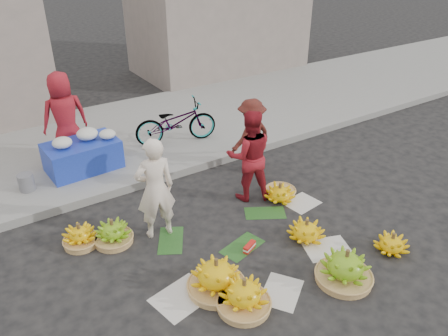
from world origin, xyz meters
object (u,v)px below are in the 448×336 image
bicycle (176,122)px  vendor_cream (155,189)px  banana_bunch_0 (216,276)px  flower_table (83,154)px  banana_bunch_4 (306,231)px

bicycle → vendor_cream: bearing=160.1°
vendor_cream → bicycle: 3.00m
vendor_cream → bicycle: size_ratio=0.93×
banana_bunch_0 → bicycle: 4.26m
vendor_cream → flower_table: vendor_cream is taller
banana_bunch_0 → bicycle: (1.51, 3.97, 0.35)m
bicycle → banana_bunch_4: bearing=-164.9°
banana_bunch_0 → flower_table: size_ratio=0.55×
vendor_cream → banana_bunch_4: bearing=151.9°
banana_bunch_0 → banana_bunch_4: banana_bunch_0 is taller
banana_bunch_0 → vendor_cream: 1.57m
banana_bunch_0 → vendor_cream: (-0.11, 1.46, 0.57)m
banana_bunch_0 → flower_table: (-0.46, 3.87, 0.21)m
banana_bunch_0 → flower_table: 3.90m
banana_bunch_4 → vendor_cream: vendor_cream is taller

